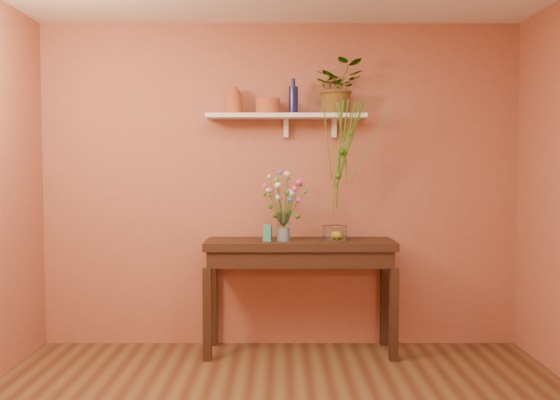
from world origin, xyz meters
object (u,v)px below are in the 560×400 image
(spider_plant, at_px, (338,87))
(bouquet, at_px, (284,195))
(blue_bottle, at_px, (293,99))
(glass_vase, at_px, (283,229))
(sideboard, at_px, (300,257))
(terracotta_jug, at_px, (234,101))
(glass_bowl, at_px, (335,233))

(spider_plant, xyz_separation_m, bouquet, (-0.44, -0.19, -0.87))
(blue_bottle, xyz_separation_m, glass_vase, (-0.08, -0.15, -1.04))
(spider_plant, height_order, bouquet, spider_plant)
(sideboard, distance_m, blue_bottle, 1.27)
(terracotta_jug, xyz_separation_m, spider_plant, (0.85, 0.00, 0.11))
(terracotta_jug, relative_size, bouquet, 0.49)
(sideboard, relative_size, spider_plant, 3.47)
(glass_vase, height_order, bouquet, bouquet)
(terracotta_jug, distance_m, bouquet, 0.88)
(terracotta_jug, bearing_deg, bouquet, -24.73)
(glass_vase, bearing_deg, bouquet, -71.46)
(bouquet, xyz_separation_m, glass_bowl, (0.41, 0.06, -0.31))
(spider_plant, bearing_deg, glass_vase, -157.38)
(glass_vase, relative_size, bouquet, 0.48)
(blue_bottle, relative_size, glass_vase, 1.28)
(blue_bottle, height_order, spider_plant, spider_plant)
(sideboard, bearing_deg, blue_bottle, 115.84)
(glass_vase, distance_m, glass_bowl, 0.42)
(sideboard, height_order, blue_bottle, blue_bottle)
(glass_bowl, bearing_deg, spider_plant, 77.25)
(sideboard, distance_m, terracotta_jug, 1.38)
(terracotta_jug, xyz_separation_m, glass_bowl, (0.82, -0.13, -1.07))
(terracotta_jug, distance_m, spider_plant, 0.86)
(terracotta_jug, bearing_deg, glass_bowl, -9.10)
(sideboard, bearing_deg, glass_vase, -160.57)
(glass_vase, bearing_deg, sideboard, 19.43)
(blue_bottle, bearing_deg, glass_bowl, -17.07)
(terracotta_jug, distance_m, glass_bowl, 1.36)
(sideboard, xyz_separation_m, glass_bowl, (0.28, 0.00, 0.19))
(bouquet, bearing_deg, terracotta_jug, 155.27)
(terracotta_jug, distance_m, blue_bottle, 0.49)
(blue_bottle, height_order, bouquet, blue_bottle)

